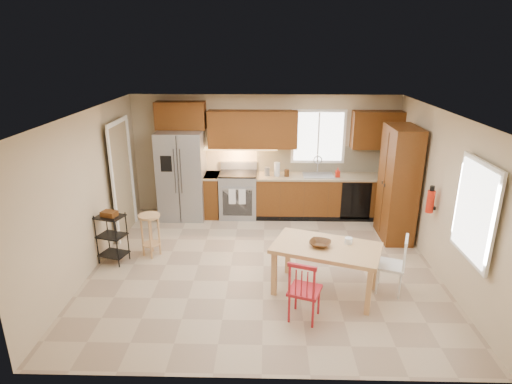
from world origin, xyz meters
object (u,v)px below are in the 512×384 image
(refrigerator, at_px, (182,175))
(table_jar, at_px, (348,242))
(dining_table, at_px, (325,270))
(chair_red, at_px, (305,289))
(bar_stool, at_px, (151,235))
(table_bowl, at_px, (320,246))
(fire_extinguisher, at_px, (430,202))
(soap_bottle, at_px, (338,172))
(pantry, at_px, (398,184))
(range_stove, at_px, (238,195))
(chair_white, at_px, (391,264))
(utility_cart, at_px, (112,238))

(refrigerator, bearing_deg, table_jar, -43.51)
(refrigerator, height_order, table_jar, refrigerator)
(dining_table, distance_m, chair_red, 0.74)
(table_jar, distance_m, bar_stool, 3.32)
(table_bowl, relative_size, table_jar, 2.49)
(table_bowl, bearing_deg, fire_extinguisher, 25.99)
(soap_bottle, height_order, fire_extinguisher, fire_extinguisher)
(table_bowl, bearing_deg, dining_table, 0.00)
(pantry, xyz_separation_m, bar_stool, (-4.36, -0.85, -0.68))
(chair_red, bearing_deg, pantry, 73.84)
(range_stove, distance_m, table_bowl, 3.24)
(refrigerator, height_order, bar_stool, refrigerator)
(table_jar, bearing_deg, fire_extinguisher, 29.53)
(chair_white, relative_size, utility_cart, 1.02)
(dining_table, xyz_separation_m, chair_red, (-0.35, -0.65, 0.07))
(fire_extinguisher, distance_m, chair_red, 2.68)
(soap_bottle, bearing_deg, range_stove, 177.60)
(table_bowl, bearing_deg, soap_bottle, 76.58)
(utility_cart, bearing_deg, pantry, 29.92)
(dining_table, bearing_deg, soap_bottle, 98.24)
(refrigerator, relative_size, fire_extinguisher, 5.06)
(fire_extinguisher, distance_m, table_bowl, 2.07)
(dining_table, bearing_deg, pantry, 71.54)
(fire_extinguisher, xyz_separation_m, chair_red, (-2.08, -1.54, -0.66))
(chair_red, height_order, bar_stool, chair_red)
(chair_white, xyz_separation_m, utility_cart, (-4.35, 0.79, -0.01))
(chair_red, xyz_separation_m, bar_stool, (-2.47, 1.74, -0.06))
(chair_white, bearing_deg, table_bowl, 112.61)
(refrigerator, xyz_separation_m, chair_white, (3.55, -2.82, -0.47))
(refrigerator, relative_size, dining_table, 1.22)
(range_stove, relative_size, chair_red, 1.05)
(refrigerator, distance_m, chair_white, 4.55)
(pantry, bearing_deg, dining_table, -128.33)
(table_jar, bearing_deg, soap_bottle, 84.61)
(chair_red, bearing_deg, table_jar, 67.59)
(fire_extinguisher, bearing_deg, refrigerator, 155.48)
(fire_extinguisher, relative_size, table_bowl, 1.19)
(pantry, height_order, bar_stool, pantry)
(bar_stool, height_order, utility_cart, utility_cart)
(fire_extinguisher, bearing_deg, utility_cart, -179.44)
(fire_extinguisher, xyz_separation_m, table_jar, (-1.41, -0.80, -0.34))
(dining_table, distance_m, utility_cart, 3.50)
(soap_bottle, relative_size, table_bowl, 0.63)
(chair_red, distance_m, table_bowl, 0.76)
(bar_stool, bearing_deg, chair_red, -39.63)
(bar_stool, bearing_deg, refrigerator, 78.13)
(fire_extinguisher, bearing_deg, chair_red, -143.52)
(soap_bottle, distance_m, utility_cart, 4.49)
(soap_bottle, bearing_deg, chair_white, -82.54)
(chair_red, bearing_deg, range_stove, 126.90)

